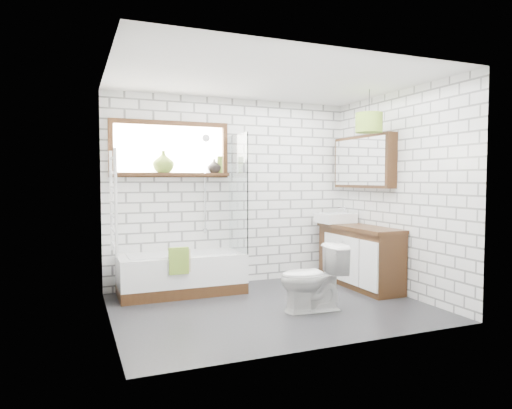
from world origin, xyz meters
name	(u,v)px	position (x,y,z in m)	size (l,w,h in m)	color
floor	(271,307)	(0.00, 0.00, -0.01)	(3.40, 2.60, 0.01)	black
ceiling	(272,78)	(0.00, 0.00, 2.50)	(3.40, 2.60, 0.01)	white
wall_back	(232,192)	(0.00, 1.30, 1.25)	(3.40, 0.01, 2.50)	white
wall_front	(335,199)	(0.00, -1.30, 1.25)	(3.40, 0.01, 2.50)	white
wall_left	(108,197)	(-1.70, 0.00, 1.25)	(0.01, 2.60, 2.50)	white
wall_right	(397,193)	(1.70, 0.00, 1.25)	(0.01, 2.60, 2.50)	white
window	(170,149)	(-0.85, 1.26, 1.80)	(1.52, 0.16, 0.68)	black
towel_radiator	(113,202)	(-1.66, 0.00, 1.20)	(0.06, 0.52, 1.00)	white
mirror_cabinet	(363,162)	(1.62, 0.60, 1.65)	(0.16, 1.20, 0.70)	black
shower_riser	(205,184)	(-0.40, 1.26, 1.35)	(0.02, 0.02, 1.30)	silver
bathtub	(182,274)	(-0.79, 0.96, 0.25)	(1.52, 0.67, 0.49)	white
shower_screen	(238,193)	(-0.05, 0.96, 1.24)	(0.02, 0.72, 1.50)	white
towel_green	(179,261)	(-0.90, 0.63, 0.47)	(0.23, 0.06, 0.31)	olive
towel_beige	(181,261)	(-0.86, 0.63, 0.47)	(0.21, 0.05, 0.27)	tan
vanity	(359,256)	(1.47, 0.46, 0.40)	(0.45, 1.40, 0.80)	black
basin	(335,218)	(1.41, 0.96, 0.87)	(0.47, 0.41, 0.14)	white
tap	(345,213)	(1.57, 0.96, 0.94)	(0.03, 0.03, 0.17)	silver
toilet	(312,278)	(0.35, -0.30, 0.36)	(0.70, 0.40, 0.72)	white
vase_olive	(164,163)	(-0.95, 1.23, 1.62)	(0.26, 0.26, 0.28)	olive
vase_dark	(214,167)	(-0.28, 1.23, 1.57)	(0.18, 0.18, 0.18)	black
bottle	(220,166)	(-0.20, 1.23, 1.59)	(0.07, 0.07, 0.22)	olive
pendant	(369,123)	(1.32, 0.08, 2.10)	(0.32, 0.32, 0.24)	olive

